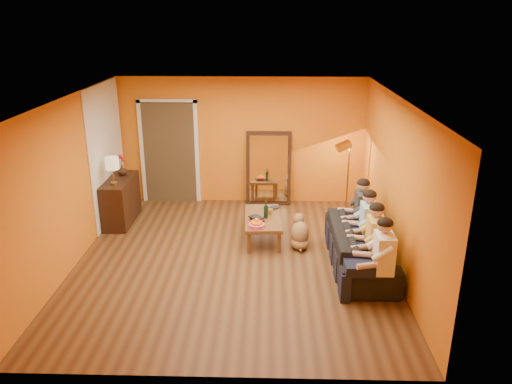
{
  "coord_description": "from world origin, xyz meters",
  "views": [
    {
      "loc": [
        0.57,
        -7.21,
        3.77
      ],
      "look_at": [
        0.35,
        0.5,
        1.0
      ],
      "focal_mm": 35.0,
      "sensor_mm": 36.0,
      "label": 1
    }
  ],
  "objects_px": {
    "person_mid_right": "(368,227)",
    "wine_bottle": "(266,210)",
    "floor_lamp": "(348,179)",
    "vase": "(122,170)",
    "mirror_frame": "(269,168)",
    "sideboard": "(121,201)",
    "table_lamp": "(113,171)",
    "coffee_table": "(263,228)",
    "person_far_left": "(383,259)",
    "laptop": "(273,209)",
    "person_far_right": "(362,214)",
    "sofa": "(360,246)",
    "dog": "(300,231)",
    "tumbler": "(270,212)",
    "person_mid_left": "(375,242)"
  },
  "relations": [
    {
      "from": "sofa",
      "to": "dog",
      "type": "distance_m",
      "value": 1.09
    },
    {
      "from": "dog",
      "to": "floor_lamp",
      "type": "bearing_deg",
      "value": 32.86
    },
    {
      "from": "laptop",
      "to": "tumbler",
      "type": "bearing_deg",
      "value": -137.63
    },
    {
      "from": "dog",
      "to": "laptop",
      "type": "bearing_deg",
      "value": 99.83
    },
    {
      "from": "mirror_frame",
      "to": "laptop",
      "type": "xyz_separation_m",
      "value": [
        0.09,
        -1.45,
        -0.33
      ]
    },
    {
      "from": "person_far_right",
      "to": "laptop",
      "type": "xyz_separation_m",
      "value": [
        -1.49,
        0.62,
        -0.18
      ]
    },
    {
      "from": "table_lamp",
      "to": "person_mid_right",
      "type": "bearing_deg",
      "value": -15.77
    },
    {
      "from": "coffee_table",
      "to": "floor_lamp",
      "type": "height_order",
      "value": "floor_lamp"
    },
    {
      "from": "floor_lamp",
      "to": "vase",
      "type": "relative_size",
      "value": 7.48
    },
    {
      "from": "table_lamp",
      "to": "vase",
      "type": "relative_size",
      "value": 2.65
    },
    {
      "from": "wine_bottle",
      "to": "person_far_right",
      "type": "bearing_deg",
      "value": -7.65
    },
    {
      "from": "coffee_table",
      "to": "person_mid_left",
      "type": "height_order",
      "value": "person_mid_left"
    },
    {
      "from": "sofa",
      "to": "dog",
      "type": "bearing_deg",
      "value": 56.2
    },
    {
      "from": "table_lamp",
      "to": "person_far_left",
      "type": "bearing_deg",
      "value": -28.11
    },
    {
      "from": "table_lamp",
      "to": "wine_bottle",
      "type": "distance_m",
      "value": 2.84
    },
    {
      "from": "sideboard",
      "to": "wine_bottle",
      "type": "distance_m",
      "value": 2.86
    },
    {
      "from": "floor_lamp",
      "to": "table_lamp",
      "type": "bearing_deg",
      "value": 178.98
    },
    {
      "from": "coffee_table",
      "to": "vase",
      "type": "bearing_deg",
      "value": 157.4
    },
    {
      "from": "mirror_frame",
      "to": "tumbler",
      "type": "xyz_separation_m",
      "value": [
        0.03,
        -1.68,
        -0.29
      ]
    },
    {
      "from": "table_lamp",
      "to": "dog",
      "type": "bearing_deg",
      "value": -12.33
    },
    {
      "from": "person_mid_left",
      "to": "tumbler",
      "type": "relative_size",
      "value": 12.0
    },
    {
      "from": "sideboard",
      "to": "table_lamp",
      "type": "bearing_deg",
      "value": -90.0
    },
    {
      "from": "person_mid_right",
      "to": "person_far_right",
      "type": "bearing_deg",
      "value": 90.0
    },
    {
      "from": "floor_lamp",
      "to": "mirror_frame",
      "type": "bearing_deg",
      "value": 148.86
    },
    {
      "from": "table_lamp",
      "to": "coffee_table",
      "type": "bearing_deg",
      "value": -8.76
    },
    {
      "from": "sofa",
      "to": "person_mid_left",
      "type": "bearing_deg",
      "value": -163.89
    },
    {
      "from": "mirror_frame",
      "to": "wine_bottle",
      "type": "height_order",
      "value": "mirror_frame"
    },
    {
      "from": "sofa",
      "to": "person_far_right",
      "type": "distance_m",
      "value": 0.72
    },
    {
      "from": "vase",
      "to": "sideboard",
      "type": "bearing_deg",
      "value": -90.0
    },
    {
      "from": "floor_lamp",
      "to": "laptop",
      "type": "distance_m",
      "value": 1.74
    },
    {
      "from": "floor_lamp",
      "to": "laptop",
      "type": "xyz_separation_m",
      "value": [
        -1.46,
        -0.91,
        -0.29
      ]
    },
    {
      "from": "sofa",
      "to": "person_far_left",
      "type": "xyz_separation_m",
      "value": [
        0.13,
        -1.0,
        0.29
      ]
    },
    {
      "from": "floor_lamp",
      "to": "wine_bottle",
      "type": "relative_size",
      "value": 4.65
    },
    {
      "from": "person_mid_right",
      "to": "laptop",
      "type": "height_order",
      "value": "person_mid_right"
    },
    {
      "from": "floor_lamp",
      "to": "laptop",
      "type": "relative_size",
      "value": 4.54
    },
    {
      "from": "floor_lamp",
      "to": "person_far_left",
      "type": "xyz_separation_m",
      "value": [
        0.03,
        -3.18,
        -0.11
      ]
    },
    {
      "from": "mirror_frame",
      "to": "wine_bottle",
      "type": "distance_m",
      "value": 1.86
    },
    {
      "from": "sideboard",
      "to": "person_mid_left",
      "type": "bearing_deg",
      "value": -25.5
    },
    {
      "from": "dog",
      "to": "laptop",
      "type": "height_order",
      "value": "dog"
    },
    {
      "from": "sideboard",
      "to": "vase",
      "type": "distance_m",
      "value": 0.58
    },
    {
      "from": "floor_lamp",
      "to": "dog",
      "type": "distance_m",
      "value": 1.91
    },
    {
      "from": "dog",
      "to": "person_mid_right",
      "type": "relative_size",
      "value": 0.49
    },
    {
      "from": "wine_bottle",
      "to": "vase",
      "type": "height_order",
      "value": "vase"
    },
    {
      "from": "coffee_table",
      "to": "wine_bottle",
      "type": "relative_size",
      "value": 3.94
    },
    {
      "from": "tumbler",
      "to": "sofa",
      "type": "bearing_deg",
      "value": -36.2
    },
    {
      "from": "coffee_table",
      "to": "vase",
      "type": "height_order",
      "value": "vase"
    },
    {
      "from": "vase",
      "to": "table_lamp",
      "type": "bearing_deg",
      "value": -90.0
    },
    {
      "from": "coffee_table",
      "to": "person_far_left",
      "type": "bearing_deg",
      "value": -51.9
    },
    {
      "from": "dog",
      "to": "coffee_table",
      "type": "bearing_deg",
      "value": 129.16
    },
    {
      "from": "person_mid_right",
      "to": "wine_bottle",
      "type": "xyz_separation_m",
      "value": [
        -1.62,
        0.77,
        -0.03
      ]
    }
  ]
}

